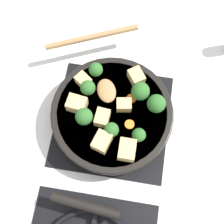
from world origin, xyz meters
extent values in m
plane|color=silver|center=(0.00, 0.00, 0.00)|extent=(2.40, 2.40, 0.00)
cube|color=black|center=(0.00, 0.00, 0.00)|extent=(0.31, 0.31, 0.01)
torus|color=black|center=(0.00, 0.00, 0.02)|extent=(0.24, 0.24, 0.01)
cube|color=black|center=(0.00, 0.00, 0.02)|extent=(0.01, 0.23, 0.01)
cube|color=black|center=(0.00, 0.00, 0.02)|extent=(0.23, 0.01, 0.01)
cylinder|color=black|center=(0.00, 0.00, 0.05)|extent=(0.31, 0.31, 0.05)
cylinder|color=brown|center=(0.00, 0.00, 0.06)|extent=(0.28, 0.28, 0.04)
torus|color=black|center=(0.00, 0.00, 0.07)|extent=(0.32, 0.32, 0.01)
cylinder|color=black|center=(0.02, 0.24, 0.06)|extent=(0.17, 0.04, 0.02)
ellipsoid|color=#A87A4C|center=(0.02, -0.05, 0.08)|extent=(0.07, 0.08, 0.01)
cylinder|color=#A87A4C|center=(0.09, -0.20, 0.08)|extent=(0.25, 0.12, 0.02)
cube|color=#DBB770|center=(0.09, 0.00, 0.09)|extent=(0.05, 0.04, 0.04)
cube|color=#DBB770|center=(-0.03, -0.02, 0.09)|extent=(0.04, 0.04, 0.03)
cube|color=#DBB770|center=(0.02, 0.02, 0.09)|extent=(0.04, 0.04, 0.03)
cube|color=#DBB770|center=(-0.05, 0.10, 0.10)|extent=(0.04, 0.05, 0.04)
cube|color=#DBB770|center=(0.01, 0.08, 0.09)|extent=(0.05, 0.06, 0.04)
cube|color=#DBB770|center=(-0.05, -0.10, 0.09)|extent=(0.05, 0.05, 0.03)
cube|color=#DBB770|center=(0.09, -0.07, 0.09)|extent=(0.05, 0.05, 0.03)
cylinder|color=#709956|center=(-0.11, -0.03, 0.08)|extent=(0.01, 0.01, 0.01)
sphere|color=#2D6628|center=(-0.11, -0.03, 0.11)|extent=(0.05, 0.05, 0.05)
cylinder|color=#709956|center=(-0.01, 0.05, 0.08)|extent=(0.01, 0.01, 0.01)
sphere|color=#2D6628|center=(-0.01, 0.05, 0.10)|extent=(0.04, 0.04, 0.04)
cylinder|color=#709956|center=(0.06, 0.03, 0.08)|extent=(0.01, 0.01, 0.01)
sphere|color=#2D6628|center=(0.06, 0.03, 0.10)|extent=(0.04, 0.04, 0.04)
cylinder|color=#709956|center=(-0.07, 0.06, 0.08)|extent=(0.01, 0.01, 0.01)
sphere|color=#2D6628|center=(-0.07, 0.06, 0.10)|extent=(0.03, 0.03, 0.03)
cylinder|color=#709956|center=(-0.06, -0.06, 0.08)|extent=(0.01, 0.01, 0.01)
sphere|color=#2D6628|center=(-0.06, -0.06, 0.11)|extent=(0.05, 0.05, 0.05)
cylinder|color=#709956|center=(0.07, -0.05, 0.08)|extent=(0.01, 0.01, 0.01)
sphere|color=#2D6628|center=(0.07, -0.05, 0.10)|extent=(0.04, 0.04, 0.04)
cylinder|color=#709956|center=(0.06, -0.10, 0.08)|extent=(0.01, 0.01, 0.01)
sphere|color=#2D6628|center=(0.06, -0.10, 0.10)|extent=(0.04, 0.04, 0.04)
cylinder|color=orange|center=(-0.05, 0.03, 0.08)|extent=(0.02, 0.02, 0.01)
cylinder|color=orange|center=(-0.04, -0.04, 0.08)|extent=(0.02, 0.02, 0.01)
camera|label=1|loc=(-0.04, 0.25, 0.83)|focal=50.00mm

